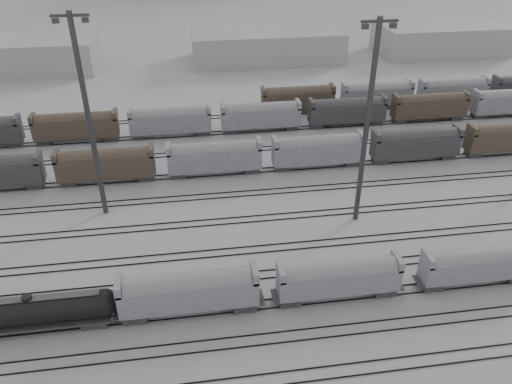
{
  "coord_description": "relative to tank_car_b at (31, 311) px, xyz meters",
  "views": [
    {
      "loc": [
        -12.95,
        -39.58,
        39.36
      ],
      "look_at": [
        -4.27,
        18.72,
        4.0
      ],
      "focal_mm": 35.0,
      "sensor_mm": 36.0,
      "label": 1
    }
  ],
  "objects": [
    {
      "name": "ground",
      "position": [
        30.3,
        -1.0,
        -2.53
      ],
      "size": [
        900.0,
        900.0,
        0.0
      ],
      "primitive_type": "plane",
      "color": "#A5A5AA",
      "rests_on": "ground"
    },
    {
      "name": "tracks",
      "position": [
        30.3,
        16.5,
        -2.45
      ],
      "size": [
        220.0,
        71.5,
        0.16
      ],
      "color": "black",
      "rests_on": "ground"
    },
    {
      "name": "tank_car_b",
      "position": [
        0.0,
        0.0,
        0.0
      ],
      "size": [
        17.68,
        2.95,
        4.37
      ],
      "color": "#262729",
      "rests_on": "ground"
    },
    {
      "name": "hopper_car_a",
      "position": [
        16.17,
        0.0,
        0.75
      ],
      "size": [
        14.82,
        2.95,
        5.3
      ],
      "color": "#262729",
      "rests_on": "ground"
    },
    {
      "name": "hopper_car_b",
      "position": [
        32.67,
        0.0,
        0.52
      ],
      "size": [
        13.78,
        2.74,
        4.93
      ],
      "color": "#262729",
      "rests_on": "ground"
    },
    {
      "name": "hopper_car_c",
      "position": [
        49.18,
        0.0,
        0.41
      ],
      "size": [
        13.3,
        2.64,
        4.76
      ],
      "color": "#262729",
      "rests_on": "ground"
    },
    {
      "name": "light_mast_b",
      "position": [
        4.83,
        21.89,
        12.22
      ],
      "size": [
        4.45,
        0.71,
        27.81
      ],
      "color": "#353537",
      "rests_on": "ground"
    },
    {
      "name": "light_mast_c",
      "position": [
        39.82,
        15.07,
        12.06
      ],
      "size": [
        4.4,
        0.7,
        27.5
      ],
      "color": "#353537",
      "rests_on": "ground"
    },
    {
      "name": "bg_string_near",
      "position": [
        38.3,
        31.0,
        0.27
      ],
      "size": [
        151.0,
        3.0,
        5.6
      ],
      "color": "gray",
      "rests_on": "ground"
    },
    {
      "name": "bg_string_mid",
      "position": [
        48.3,
        47.0,
        0.27
      ],
      "size": [
        151.0,
        3.0,
        5.6
      ],
      "color": "#262729",
      "rests_on": "ground"
    },
    {
      "name": "bg_string_far",
      "position": [
        65.8,
        55.0,
        0.27
      ],
      "size": [
        66.0,
        3.0,
        5.6
      ],
      "color": "#48392D",
      "rests_on": "ground"
    },
    {
      "name": "warehouse_mid",
      "position": [
        40.3,
        94.0,
        1.47
      ],
      "size": [
        40.0,
        18.0,
        8.0
      ],
      "primitive_type": "cube",
      "color": "gray",
      "rests_on": "ground"
    },
    {
      "name": "warehouse_right",
      "position": [
        90.3,
        94.0,
        1.47
      ],
      "size": [
        35.0,
        18.0,
        8.0
      ],
      "primitive_type": "cube",
      "color": "gray",
      "rests_on": "ground"
    }
  ]
}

